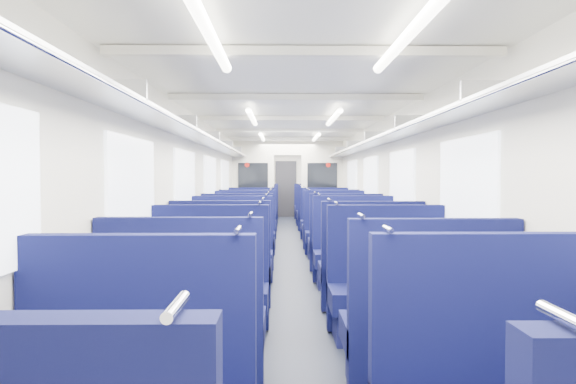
{
  "coord_description": "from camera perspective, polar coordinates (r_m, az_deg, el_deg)",
  "views": [
    {
      "loc": [
        -0.15,
        -9.45,
        1.48
      ],
      "look_at": [
        -0.01,
        2.01,
        1.11
      ],
      "focal_mm": 32.03,
      "sensor_mm": 36.0,
      "label": 1
    }
  ],
  "objects": [
    {
      "name": "dado_right",
      "position": [
        9.64,
        8.5,
        -4.92
      ],
      "size": [
        0.03,
        17.9,
        0.7
      ],
      "primitive_type": "cube",
      "color": "#111339",
      "rests_on": "floor"
    },
    {
      "name": "seat_18",
      "position": [
        11.72,
        -4.03,
        -3.55
      ],
      "size": [
        1.11,
        0.61,
        1.24
      ],
      "color": "#0E1244",
      "rests_on": "floor"
    },
    {
      "name": "seat_13",
      "position": [
        8.09,
        6.3,
        -5.98
      ],
      "size": [
        1.11,
        0.61,
        1.24
      ],
      "color": "#0E1244",
      "rests_on": "floor"
    },
    {
      "name": "seat_7",
      "position": [
        4.87,
        11.15,
        -11.24
      ],
      "size": [
        1.11,
        0.61,
        1.24
      ],
      "color": "#0E1244",
      "rests_on": "floor"
    },
    {
      "name": "floor",
      "position": [
        9.57,
        0.21,
        -7.07
      ],
      "size": [
        2.8,
        18.0,
        0.01
      ],
      "primitive_type": "cube",
      "color": "black",
      "rests_on": "ground"
    },
    {
      "name": "luggage_rack_right",
      "position": [
        9.56,
        7.53,
        4.78
      ],
      "size": [
        0.36,
        17.4,
        0.18
      ],
      "color": "#B2B5BA",
      "rests_on": "wall_right"
    },
    {
      "name": "seat_20",
      "position": [
        13.65,
        -3.56,
        -2.79
      ],
      "size": [
        1.11,
        0.61,
        1.24
      ],
      "color": "#0E1244",
      "rests_on": "floor"
    },
    {
      "name": "seat_27",
      "position": [
        17.14,
        2.58,
        -1.84
      ],
      "size": [
        1.11,
        0.61,
        1.24
      ],
      "color": "#0E1244",
      "rests_on": "floor"
    },
    {
      "name": "seat_17",
      "position": [
        10.4,
        4.73,
        -4.24
      ],
      "size": [
        1.11,
        0.61,
        1.24
      ],
      "color": "#0E1244",
      "rests_on": "floor"
    },
    {
      "name": "wall_far",
      "position": [
        18.45,
        -0.24,
        0.89
      ],
      "size": [
        2.8,
        0.02,
        2.35
      ],
      "primitive_type": "cube",
      "color": "beige",
      "rests_on": "floor"
    },
    {
      "name": "seat_8",
      "position": [
        5.95,
        -7.33,
        -8.84
      ],
      "size": [
        1.11,
        0.61,
        1.24
      ],
      "color": "#0E1244",
      "rests_on": "floor"
    },
    {
      "name": "bulkhead",
      "position": [
        13.02,
        -0.04,
        0.75
      ],
      "size": [
        2.8,
        0.1,
        2.35
      ],
      "color": "silver",
      "rests_on": "floor"
    },
    {
      "name": "wall_left",
      "position": [
        9.54,
        -8.23,
        -0.02
      ],
      "size": [
        0.02,
        18.0,
        2.35
      ],
      "primitive_type": "cube",
      "color": "beige",
      "rests_on": "floor"
    },
    {
      "name": "seat_25",
      "position": [
        15.83,
        2.85,
        -2.15
      ],
      "size": [
        1.11,
        0.61,
        1.24
      ],
      "color": "#0E1244",
      "rests_on": "floor"
    },
    {
      "name": "seat_11",
      "position": [
        7.01,
        7.42,
        -7.21
      ],
      "size": [
        1.11,
        0.61,
        1.24
      ],
      "color": "#0E1244",
      "rests_on": "floor"
    },
    {
      "name": "seat_22",
      "position": [
        14.79,
        -3.34,
        -2.43
      ],
      "size": [
        1.11,
        0.61,
        1.24
      ],
      "color": "#0E1244",
      "rests_on": "floor"
    },
    {
      "name": "luggage_rack_left",
      "position": [
        9.52,
        -7.13,
        4.79
      ],
      "size": [
        0.36,
        17.4,
        0.18
      ],
      "color": "#B2B5BA",
      "rests_on": "wall_left"
    },
    {
      "name": "seat_9",
      "position": [
        5.85,
        9.08,
        -9.03
      ],
      "size": [
        1.11,
        0.61,
        1.24
      ],
      "color": "#0E1244",
      "rests_on": "floor"
    },
    {
      "name": "seat_6",
      "position": [
        4.86,
        -8.87,
        -11.26
      ],
      "size": [
        1.11,
        0.61,
        1.24
      ],
      "color": "#0E1244",
      "rests_on": "floor"
    },
    {
      "name": "ceiling",
      "position": [
        9.49,
        0.21,
        7.09
      ],
      "size": [
        2.8,
        18.0,
        0.01
      ],
      "primitive_type": "cube",
      "color": "white",
      "rests_on": "wall_left"
    },
    {
      "name": "wall_right",
      "position": [
        9.58,
        8.61,
        -0.01
      ],
      "size": [
        0.02,
        18.0,
        2.35
      ],
      "primitive_type": "cube",
      "color": "beige",
      "rests_on": "floor"
    },
    {
      "name": "ceiling_fittings",
      "position": [
        9.23,
        0.24,
        6.87
      ],
      "size": [
        2.7,
        16.06,
        0.11
      ],
      "color": "silver",
      "rests_on": "ceiling"
    },
    {
      "name": "seat_12",
      "position": [
        8.15,
        -5.5,
        -5.93
      ],
      "size": [
        1.11,
        0.61,
        1.24
      ],
      "color": "#0E1244",
      "rests_on": "floor"
    },
    {
      "name": "seat_23",
      "position": [
        14.77,
        3.11,
        -2.43
      ],
      "size": [
        1.11,
        0.61,
        1.24
      ],
      "color": "#0E1244",
      "rests_on": "floor"
    },
    {
      "name": "dado_left",
      "position": [
        9.6,
        -8.12,
        -4.95
      ],
      "size": [
        0.03,
        17.9,
        0.7
      ],
      "primitive_type": "cube",
      "color": "#111339",
      "rests_on": "floor"
    },
    {
      "name": "seat_5",
      "position": [
        3.74,
        15.11,
        -15.34
      ],
      "size": [
        1.11,
        0.61,
        1.24
      ],
      "color": "#0E1244",
      "rests_on": "floor"
    },
    {
      "name": "seat_14",
      "position": [
        9.29,
        -4.9,
        -4.96
      ],
      "size": [
        1.11,
        0.61,
        1.24
      ],
      "color": "#0E1244",
      "rests_on": "floor"
    },
    {
      "name": "windows",
      "position": [
        8.99,
        0.26,
        1.45
      ],
      "size": [
        2.78,
        15.6,
        0.75
      ],
      "color": "white",
      "rests_on": "wall_left"
    },
    {
      "name": "seat_4",
      "position": [
        3.78,
        -11.39,
        -15.1
      ],
      "size": [
        1.11,
        0.61,
        1.24
      ],
      "color": "#0E1244",
      "rests_on": "floor"
    },
    {
      "name": "seat_26",
      "position": [
        17.13,
        -2.98,
        -1.84
      ],
      "size": [
        1.11,
        0.61,
        1.24
      ],
      "color": "#0E1244",
      "rests_on": "floor"
    },
    {
      "name": "seat_21",
      "position": [
        13.75,
        3.39,
        -2.75
      ],
      "size": [
        1.11,
        0.61,
        1.24
      ],
      "color": "#0E1244",
      "rests_on": "floor"
    },
    {
      "name": "seat_16",
      "position": [
        10.37,
        -4.47,
        -4.26
      ],
      "size": [
        1.11,
        0.61,
        1.24
      ],
      "color": "#0E1244",
      "rests_on": "floor"
    },
    {
      "name": "seat_24",
      "position": [
        15.99,
        -3.14,
        -2.11
      ],
      "size": [
        1.11,
        0.61,
        1.24
      ],
      "color": "#0E1244",
      "rests_on": "floor"
    },
    {
      "name": "end_door",
      "position": [
        18.4,
        -0.23,
        0.34
      ],
      "size": [
        0.75,
        0.06,
        2.0
      ],
      "primitive_type": "cube",
      "color": "black",
      "rests_on": "floor"
    },
    {
      "name": "seat_10",
      "position": [
        6.95,
        -6.34,
        -7.27
      ],
      "size": [
        1.11,
        0.61,
        1.24
      ],
      "color": "#0E1244",
      "rests_on": "floor"
    },
    {
      "name": "seat_15",
      "position": [
        9.39,
        5.32,
        -4.9
      ],
      "size": [
        1.11,
        0.61,
        1.24
      ],
      "color": "#0E1244",
      "rests_on": "floor"
    },
    {
      "name": "seat_19",
      "position": [
        11.67,
        4.13,
        -3.57
      ],
      "size": [
        1.11,
        0.61,
        1.24
      ],
      "color": "#0E1244",
      "rests_on": "floor"
    }
  ]
}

